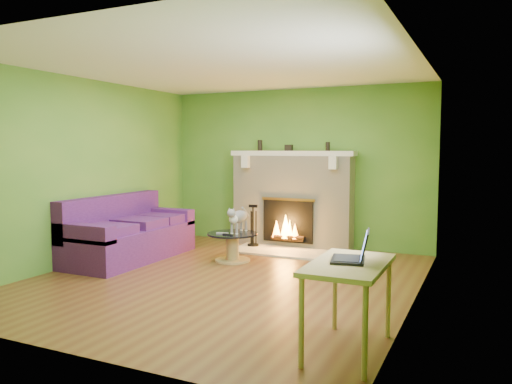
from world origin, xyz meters
TOP-DOWN VIEW (x-y plane):
  - floor at (0.00, 0.00)m, footprint 5.00×5.00m
  - ceiling at (0.00, 0.00)m, footprint 5.00×5.00m
  - wall_back at (0.00, 2.50)m, footprint 5.00×0.00m
  - wall_front at (0.00, -2.50)m, footprint 5.00×0.00m
  - wall_left at (-2.25, 0.00)m, footprint 0.00×5.00m
  - wall_right at (2.25, 0.00)m, footprint 0.00×5.00m
  - window_frame at (2.24, -0.90)m, footprint 0.00×1.20m
  - window_pane at (2.23, -0.90)m, footprint 0.00×1.06m
  - fireplace at (0.00, 2.32)m, footprint 2.10×0.46m
  - hearth at (0.00, 1.80)m, footprint 1.50×0.75m
  - mantel at (0.00, 2.30)m, footprint 2.10×0.28m
  - sofa at (-1.86, 0.42)m, footprint 0.93×2.06m
  - coffee_table at (-0.38, 0.94)m, footprint 0.72×0.72m
  - desk at (1.95, -1.52)m, footprint 0.57×0.98m
  - cat at (-0.30, 0.99)m, footprint 0.24×0.62m
  - remote_silver at (-0.48, 0.82)m, footprint 0.18×0.10m
  - remote_black at (-0.36, 0.76)m, footprint 0.17×0.07m
  - laptop at (1.93, -1.47)m, footprint 0.36×0.40m
  - fire_tools at (-0.54, 1.95)m, footprint 0.18×0.18m
  - mantel_vase_left at (-0.59, 2.33)m, footprint 0.08×0.08m
  - mantel_vase_right at (0.60, 2.33)m, footprint 0.07×0.07m
  - mantel_box at (-0.07, 2.33)m, footprint 0.12×0.08m

SIDE VIEW (x-z plane):
  - floor at x=0.00m, z-range 0.00..0.00m
  - hearth at x=0.00m, z-range 0.00..0.03m
  - coffee_table at x=-0.38m, z-range 0.03..0.44m
  - sofa at x=-1.86m, z-range -0.10..0.82m
  - fire_tools at x=-0.54m, z-range 0.03..0.71m
  - remote_black at x=-0.36m, z-range 0.41..0.42m
  - remote_silver at x=-0.48m, z-range 0.41..0.43m
  - cat at x=-0.30m, z-range 0.41..0.79m
  - desk at x=1.95m, z-range 0.27..1.00m
  - fireplace at x=0.00m, z-range -0.02..1.56m
  - laptop at x=1.93m, z-range 0.72..0.98m
  - wall_back at x=0.00m, z-range -1.20..3.80m
  - wall_front at x=0.00m, z-range -1.20..3.80m
  - wall_left at x=-2.25m, z-range -1.20..3.80m
  - wall_right at x=2.25m, z-range -1.20..3.80m
  - mantel at x=0.00m, z-range 1.50..1.58m
  - window_frame at x=2.24m, z-range 0.95..2.15m
  - window_pane at x=2.23m, z-range 1.02..2.08m
  - mantel_box at x=-0.07m, z-range 1.58..1.68m
  - mantel_vase_right at x=0.60m, z-range 1.58..1.72m
  - mantel_vase_left at x=-0.59m, z-range 1.58..1.76m
  - ceiling at x=0.00m, z-range 2.60..2.60m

